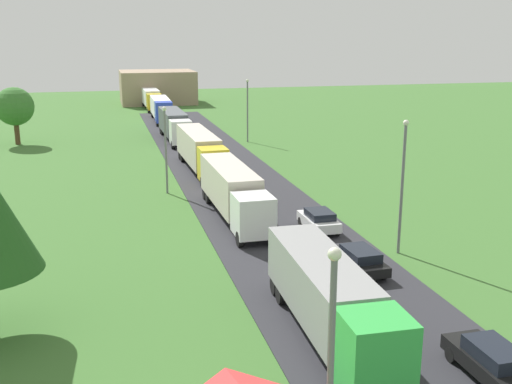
% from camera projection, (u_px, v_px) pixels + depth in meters
% --- Properties ---
extents(road, '(10.00, 140.00, 0.06)m').
position_uv_depth(road, '(291.00, 244.00, 39.51)').
color(road, '#2B2B30').
rests_on(road, ground).
extents(lane_marking_centre, '(0.16, 121.26, 0.01)m').
position_uv_depth(lane_marking_centre, '(307.00, 260.00, 36.63)').
color(lane_marking_centre, white).
rests_on(lane_marking_centre, road).
extents(truck_lead, '(2.83, 12.17, 3.48)m').
position_uv_depth(truck_lead, '(329.00, 297.00, 26.57)').
color(truck_lead, green).
rests_on(truck_lead, road).
extents(truck_second, '(2.67, 13.45, 3.66)m').
position_uv_depth(truck_second, '(233.00, 190.00, 44.51)').
color(truck_second, white).
rests_on(truck_second, road).
extents(truck_third, '(2.76, 14.84, 3.74)m').
position_uv_depth(truck_third, '(200.00, 149.00, 59.82)').
color(truck_third, yellow).
rests_on(truck_third, road).
extents(truck_fourth, '(2.67, 13.45, 3.62)m').
position_uv_depth(truck_fourth, '(174.00, 124.00, 77.36)').
color(truck_fourth, white).
rests_on(truck_fourth, road).
extents(truck_fifth, '(2.69, 12.29, 3.49)m').
position_uv_depth(truck_fifth, '(161.00, 108.00, 94.35)').
color(truck_fifth, blue).
rests_on(truck_fifth, road).
extents(truck_sixth, '(2.69, 12.91, 3.51)m').
position_uv_depth(truck_sixth, '(151.00, 98.00, 109.71)').
color(truck_sixth, yellow).
rests_on(truck_sixth, road).
extents(car_lead, '(1.83, 4.32, 1.49)m').
position_uv_depth(car_lead, '(492.00, 361.00, 23.82)').
color(car_lead, black).
rests_on(car_lead, road).
extents(car_second, '(2.06, 4.39, 1.41)m').
position_uv_depth(car_second, '(359.00, 259.00, 34.64)').
color(car_second, black).
rests_on(car_second, road).
extents(car_third, '(1.91, 3.92, 1.47)m').
position_uv_depth(car_third, '(319.00, 220.00, 41.83)').
color(car_third, white).
rests_on(car_third, road).
extents(lamppost_lead, '(0.36, 0.36, 7.99)m').
position_uv_depth(lamppost_lead, '(330.00, 372.00, 16.25)').
color(lamppost_lead, slate).
rests_on(lamppost_lead, ground).
extents(lamppost_second, '(0.36, 0.36, 8.31)m').
position_uv_depth(lamppost_second, '(402.00, 181.00, 36.77)').
color(lamppost_second, slate).
rests_on(lamppost_second, ground).
extents(lamppost_third, '(0.36, 0.36, 7.40)m').
position_uv_depth(lamppost_third, '(166.00, 145.00, 51.09)').
color(lamppost_third, slate).
rests_on(lamppost_third, ground).
extents(lamppost_fourth, '(0.36, 0.36, 7.80)m').
position_uv_depth(lamppost_fourth, '(248.00, 107.00, 75.86)').
color(lamppost_fourth, slate).
rests_on(lamppost_fourth, ground).
extents(tree_birch, '(4.65, 4.65, 7.00)m').
position_uv_depth(tree_birch, '(14.00, 107.00, 74.07)').
color(tree_birch, '#513823').
rests_on(tree_birch, ground).
extents(distant_building, '(14.13, 12.07, 6.24)m').
position_uv_depth(distant_building, '(157.00, 87.00, 119.32)').
color(distant_building, '#9E846B').
rests_on(distant_building, ground).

